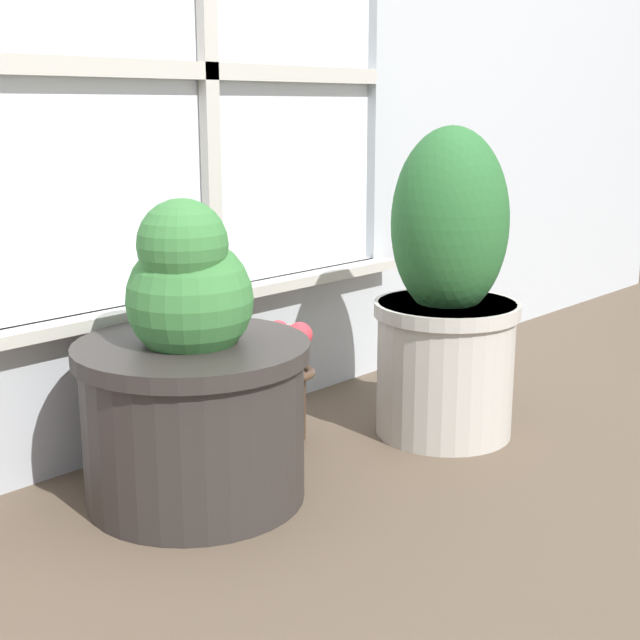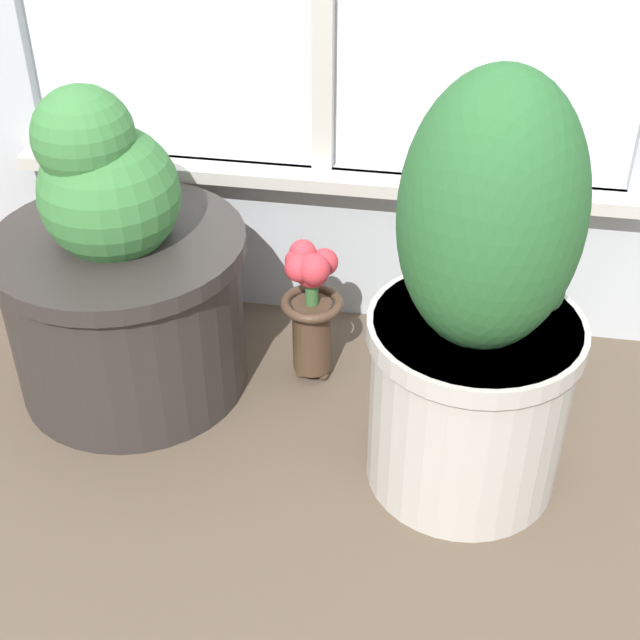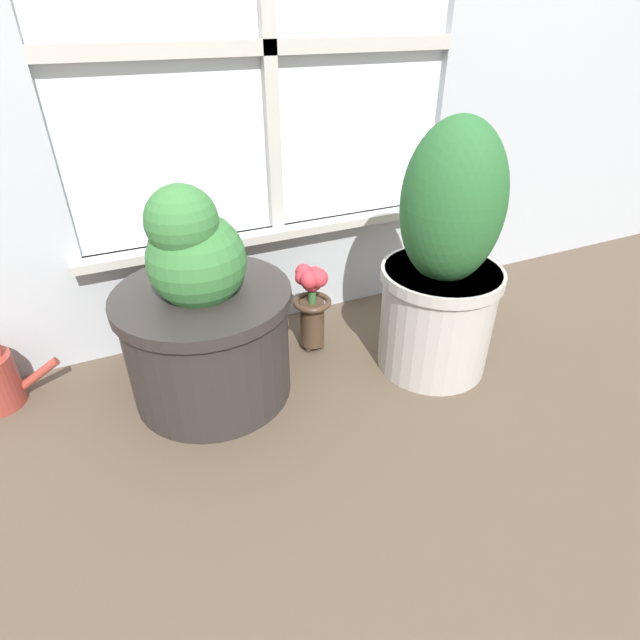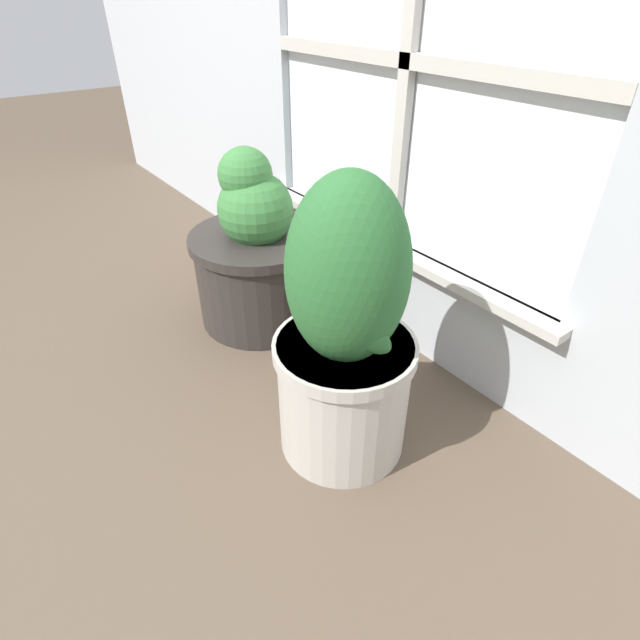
{
  "view_description": "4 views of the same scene",
  "coord_description": "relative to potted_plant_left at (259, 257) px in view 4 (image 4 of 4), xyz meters",
  "views": [
    {
      "loc": [
        -1.24,
        -0.85,
        0.7
      ],
      "look_at": [
        0.0,
        0.31,
        0.29
      ],
      "focal_mm": 50.0,
      "sensor_mm": 36.0,
      "label": 1
    },
    {
      "loc": [
        0.24,
        -0.82,
        1.02
      ],
      "look_at": [
        0.05,
        0.3,
        0.2
      ],
      "focal_mm": 50.0,
      "sensor_mm": 36.0,
      "label": 2
    },
    {
      "loc": [
        -0.46,
        -0.69,
        0.85
      ],
      "look_at": [
        0.0,
        0.32,
        0.15
      ],
      "focal_mm": 28.0,
      "sensor_mm": 36.0,
      "label": 3
    },
    {
      "loc": [
        0.93,
        -0.34,
        0.92
      ],
      "look_at": [
        0.01,
        0.35,
        0.14
      ],
      "focal_mm": 28.0,
      "sensor_mm": 36.0,
      "label": 4
    }
  ],
  "objects": [
    {
      "name": "flower_vase",
      "position": [
        0.31,
        0.07,
        -0.05
      ],
      "size": [
        0.11,
        0.11,
        0.27
      ],
      "color": "#473323",
      "rests_on": "ground_plane"
    },
    {
      "name": "potted_plant_right",
      "position": [
        0.58,
        -0.13,
        0.08
      ],
      "size": [
        0.31,
        0.31,
        0.66
      ],
      "color": "#B7B2A8",
      "rests_on": "ground_plane"
    },
    {
      "name": "potted_plant_left",
      "position": [
        0.0,
        0.0,
        0.0
      ],
      "size": [
        0.42,
        0.42,
        0.55
      ],
      "color": "#2D2826",
      "rests_on": "ground_plane"
    },
    {
      "name": "ground_plane",
      "position": [
        0.29,
        -0.34,
        -0.21
      ],
      "size": [
        10.0,
        10.0,
        0.0
      ],
      "primitive_type": "plane",
      "color": "brown"
    },
    {
      "name": "watering_can",
      "position": [
        -0.5,
        0.17,
        -0.14
      ],
      "size": [
        0.22,
        0.12,
        0.21
      ],
      "color": "#99382D",
      "rests_on": "ground_plane"
    }
  ]
}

